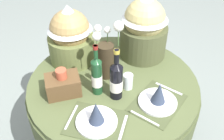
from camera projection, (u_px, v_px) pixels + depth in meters
dining_table at (113, 98)px, 1.87m from camera, size 1.18×1.18×0.75m
place_setting_left at (96, 117)px, 1.47m from camera, size 0.43×0.40×0.16m
place_setting_right at (158, 98)px, 1.59m from camera, size 0.43×0.41×0.16m
flower_vase at (106, 55)px, 1.72m from camera, size 0.21×0.20×0.43m
wine_bottle_left at (97, 76)px, 1.61m from camera, size 0.07×0.07×0.36m
wine_bottle_centre at (116, 80)px, 1.58m from camera, size 0.08×0.08×0.36m
tumbler_mid at (128, 81)px, 1.70m from camera, size 0.06×0.06×0.11m
gift_tub_back_left at (70, 33)px, 1.83m from camera, size 0.33×0.33×0.44m
gift_tub_back_right at (144, 24)px, 1.86m from camera, size 0.35×0.35×0.49m
woven_basket_side_left at (63, 85)px, 1.65m from camera, size 0.21×0.15×0.19m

